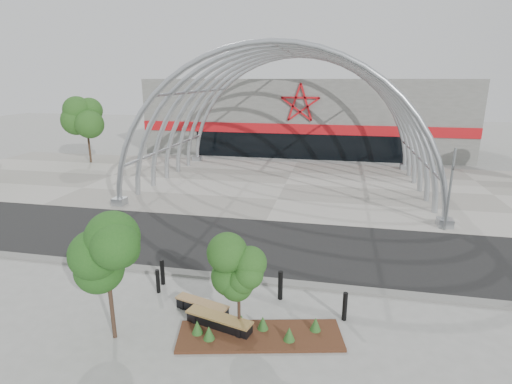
{
  "coord_description": "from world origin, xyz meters",
  "views": [
    {
      "loc": [
        3.85,
        -14.73,
        8.06
      ],
      "look_at": [
        0.0,
        4.0,
        2.6
      ],
      "focal_mm": 28.0,
      "sensor_mm": 36.0,
      "label": 1
    }
  ],
  "objects_px": {
    "signal_pole": "(450,189)",
    "street_tree_1": "(238,271)",
    "bollard_2": "(240,264)",
    "bench_0": "(202,307)",
    "street_tree_0": "(106,254)",
    "bench_1": "(219,323)"
  },
  "relations": [
    {
      "from": "street_tree_0",
      "to": "bollard_2",
      "type": "relative_size",
      "value": 4.76
    },
    {
      "from": "bench_1",
      "to": "signal_pole",
      "type": "bearing_deg",
      "value": 49.29
    },
    {
      "from": "street_tree_0",
      "to": "bollard_2",
      "type": "height_order",
      "value": "street_tree_0"
    },
    {
      "from": "bench_0",
      "to": "signal_pole",
      "type": "bearing_deg",
      "value": 44.54
    },
    {
      "from": "bollard_2",
      "to": "signal_pole",
      "type": "bearing_deg",
      "value": 35.81
    },
    {
      "from": "signal_pole",
      "to": "street_tree_1",
      "type": "relative_size",
      "value": 1.51
    },
    {
      "from": "street_tree_1",
      "to": "bench_0",
      "type": "height_order",
      "value": "street_tree_1"
    },
    {
      "from": "street_tree_1",
      "to": "bench_1",
      "type": "height_order",
      "value": "street_tree_1"
    },
    {
      "from": "street_tree_1",
      "to": "bollard_2",
      "type": "bearing_deg",
      "value": 103.25
    },
    {
      "from": "bench_0",
      "to": "bench_1",
      "type": "relative_size",
      "value": 0.88
    },
    {
      "from": "bench_0",
      "to": "bench_1",
      "type": "height_order",
      "value": "bench_1"
    },
    {
      "from": "street_tree_0",
      "to": "street_tree_1",
      "type": "bearing_deg",
      "value": 15.98
    },
    {
      "from": "street_tree_0",
      "to": "bollard_2",
      "type": "bearing_deg",
      "value": 60.21
    },
    {
      "from": "signal_pole",
      "to": "bench_0",
      "type": "xyz_separation_m",
      "value": [
        -10.42,
        -10.26,
        -2.19
      ]
    },
    {
      "from": "bench_1",
      "to": "bollard_2",
      "type": "relative_size",
      "value": 2.79
    },
    {
      "from": "signal_pole",
      "to": "bollard_2",
      "type": "bearing_deg",
      "value": -144.19
    },
    {
      "from": "signal_pole",
      "to": "street_tree_1",
      "type": "xyz_separation_m",
      "value": [
        -8.86,
        -11.07,
        -0.21
      ]
    },
    {
      "from": "signal_pole",
      "to": "bench_0",
      "type": "relative_size",
      "value": 2.18
    },
    {
      "from": "bench_0",
      "to": "bench_1",
      "type": "distance_m",
      "value": 1.21
    },
    {
      "from": "street_tree_0",
      "to": "street_tree_1",
      "type": "distance_m",
      "value": 4.09
    },
    {
      "from": "signal_pole",
      "to": "bench_0",
      "type": "distance_m",
      "value": 14.78
    },
    {
      "from": "bench_1",
      "to": "bollard_2",
      "type": "bearing_deg",
      "value": 93.66
    }
  ]
}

